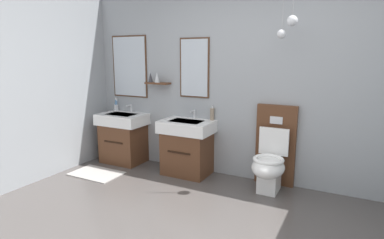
% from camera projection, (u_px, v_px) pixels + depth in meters
% --- Properties ---
extents(wall_back, '(5.18, 0.50, 2.54)m').
position_uv_depth(wall_back, '(260.00, 81.00, 3.95)').
color(wall_back, '#999EA3').
rests_on(wall_back, ground).
extents(bath_mat, '(0.68, 0.44, 0.01)m').
position_uv_depth(bath_mat, '(96.00, 174.00, 4.33)').
color(bath_mat, '#9E9993').
rests_on(bath_mat, ground).
extents(vanity_sink_left, '(0.69, 0.50, 0.74)m').
position_uv_depth(vanity_sink_left, '(124.00, 137.00, 4.78)').
color(vanity_sink_left, '#56331E').
rests_on(vanity_sink_left, ground).
extents(tap_on_left_sink, '(0.03, 0.13, 0.11)m').
position_uv_depth(tap_on_left_sink, '(130.00, 107.00, 4.86)').
color(tap_on_left_sink, silver).
rests_on(tap_on_left_sink, vanity_sink_left).
extents(vanity_sink_right, '(0.69, 0.50, 0.74)m').
position_uv_depth(vanity_sink_right, '(187.00, 146.00, 4.29)').
color(vanity_sink_right, '#56331E').
rests_on(vanity_sink_right, ground).
extents(tap_on_right_sink, '(0.03, 0.13, 0.11)m').
position_uv_depth(tap_on_right_sink, '(194.00, 113.00, 4.37)').
color(tap_on_right_sink, silver).
rests_on(tap_on_right_sink, vanity_sink_right).
extents(toilet, '(0.48, 0.62, 1.00)m').
position_uv_depth(toilet, '(272.00, 159.00, 3.79)').
color(toilet, '#56331E').
rests_on(toilet, ground).
extents(toothbrush_cup, '(0.07, 0.07, 0.21)m').
position_uv_depth(toothbrush_cup, '(116.00, 107.00, 4.97)').
color(toothbrush_cup, silver).
rests_on(toothbrush_cup, vanity_sink_left).
extents(soap_dispenser, '(0.06, 0.06, 0.20)m').
position_uv_depth(soap_dispenser, '(212.00, 114.00, 4.24)').
color(soap_dispenser, gray).
rests_on(soap_dispenser, vanity_sink_right).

